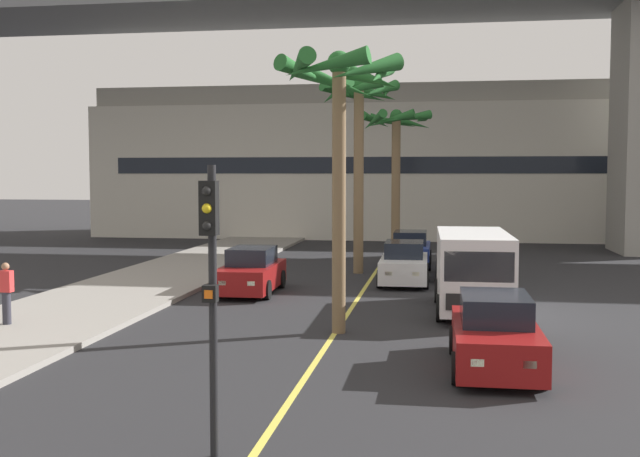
# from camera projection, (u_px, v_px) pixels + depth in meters

# --- Properties ---
(sidewalk_left) EXTENTS (4.80, 80.00, 0.15)m
(sidewalk_left) POSITION_uv_depth(u_px,v_px,m) (36.00, 324.00, 20.32)
(sidewalk_left) COLOR gray
(sidewalk_left) RESTS_ON ground
(lane_stripe_center) EXTENTS (0.14, 56.00, 0.01)m
(lane_stripe_center) POSITION_uv_depth(u_px,v_px,m) (364.00, 289.00, 26.95)
(lane_stripe_center) COLOR #DBCC4C
(lane_stripe_center) RESTS_ON ground
(pier_building_backdrop) EXTENTS (39.30, 8.04, 9.57)m
(pier_building_backdrop) POSITION_uv_depth(u_px,v_px,m) (400.00, 164.00, 49.63)
(pier_building_backdrop) COLOR beige
(pier_building_backdrop) RESTS_ON ground
(car_queue_front) EXTENTS (1.90, 4.14, 1.56)m
(car_queue_front) POSITION_uv_depth(u_px,v_px,m) (251.00, 272.00, 26.03)
(car_queue_front) COLOR maroon
(car_queue_front) RESTS_ON ground
(car_queue_second) EXTENTS (1.88, 4.13, 1.56)m
(car_queue_second) POSITION_uv_depth(u_px,v_px,m) (404.00, 264.00, 28.30)
(car_queue_second) COLOR white
(car_queue_second) RESTS_ON ground
(car_queue_third) EXTENTS (1.84, 4.11, 1.56)m
(car_queue_third) POSITION_uv_depth(u_px,v_px,m) (410.00, 250.00, 33.43)
(car_queue_third) COLOR navy
(car_queue_third) RESTS_ON ground
(car_queue_fourth) EXTENTS (1.84, 4.10, 1.56)m
(car_queue_fourth) POSITION_uv_depth(u_px,v_px,m) (460.00, 260.00, 29.77)
(car_queue_fourth) COLOR #B7BABF
(car_queue_fourth) RESTS_ON ground
(car_queue_fifth) EXTENTS (1.85, 4.11, 1.56)m
(car_queue_fifth) POSITION_uv_depth(u_px,v_px,m) (495.00, 335.00, 15.85)
(car_queue_fifth) COLOR maroon
(car_queue_fifth) RESTS_ON ground
(delivery_van) EXTENTS (2.24, 5.29, 2.36)m
(delivery_van) POSITION_uv_depth(u_px,v_px,m) (473.00, 269.00, 22.34)
(delivery_van) COLOR white
(delivery_van) RESTS_ON ground
(traffic_light_median_near) EXTENTS (0.24, 0.37, 4.20)m
(traffic_light_median_near) POSITION_uv_depth(u_px,v_px,m) (211.00, 271.00, 10.69)
(traffic_light_median_near) COLOR black
(traffic_light_median_near) RESTS_ON ground
(palm_tree_near_median) EXTENTS (3.31, 3.33, 7.15)m
(palm_tree_near_median) POSITION_uv_depth(u_px,v_px,m) (340.00, 100.00, 19.12)
(palm_tree_near_median) COLOR brown
(palm_tree_near_median) RESTS_ON ground
(palm_tree_mid_median) EXTENTS (3.61, 3.69, 7.23)m
(palm_tree_mid_median) POSITION_uv_depth(u_px,v_px,m) (396.00, 139.00, 37.30)
(palm_tree_mid_median) COLOR brown
(palm_tree_mid_median) RESTS_ON ground
(palm_tree_far_median) EXTENTS (3.38, 3.34, 7.97)m
(palm_tree_far_median) POSITION_uv_depth(u_px,v_px,m) (359.00, 116.00, 30.88)
(palm_tree_far_median) COLOR brown
(palm_tree_far_median) RESTS_ON ground
(pedestrian_near_crosswalk) EXTENTS (0.34, 0.22, 1.62)m
(pedestrian_near_crosswalk) POSITION_uv_depth(u_px,v_px,m) (6.00, 292.00, 19.85)
(pedestrian_near_crosswalk) COLOR #2D2D38
(pedestrian_near_crosswalk) RESTS_ON sidewalk_left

